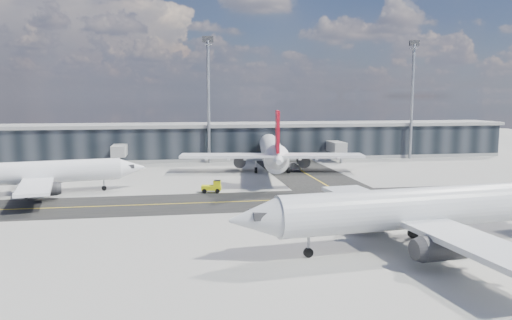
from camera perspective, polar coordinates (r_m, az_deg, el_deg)
The scene contains 9 objects.
ground at distance 69.67m, azimuth -2.52°, elevation -5.48°, with size 300.00×300.00×0.00m, color gray.
taxiway_lanes at distance 80.61m, azimuth -0.67°, elevation -3.71°, with size 180.00×63.00×0.03m.
terminal_concourse at distance 123.19m, azimuth -5.60°, elevation 2.00°, with size 152.00×19.80×8.80m.
floodlight_masts at distance 115.75m, azimuth -5.46°, elevation 7.37°, with size 102.50×0.70×28.90m.
airliner_af at distance 85.56m, azimuth -24.53°, elevation -1.38°, with size 35.46×30.40×10.53m.
airliner_redtail at distance 100.45m, azimuth 1.87°, elevation 0.96°, with size 37.78×44.14×13.08m.
airliner_near at distance 54.13m, azimuth 19.08°, elevation -5.19°, with size 41.65×35.57×12.33m.
baggage_tug at distance 80.60m, azimuth -4.92°, elevation -3.03°, with size 3.35×2.08×1.96m.
service_van at distance 105.57m, azimuth 4.26°, elevation -0.71°, with size 2.44×5.29×1.47m, color white.
Camera 1 is at (-8.13, -67.46, 15.41)m, focal length 35.00 mm.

